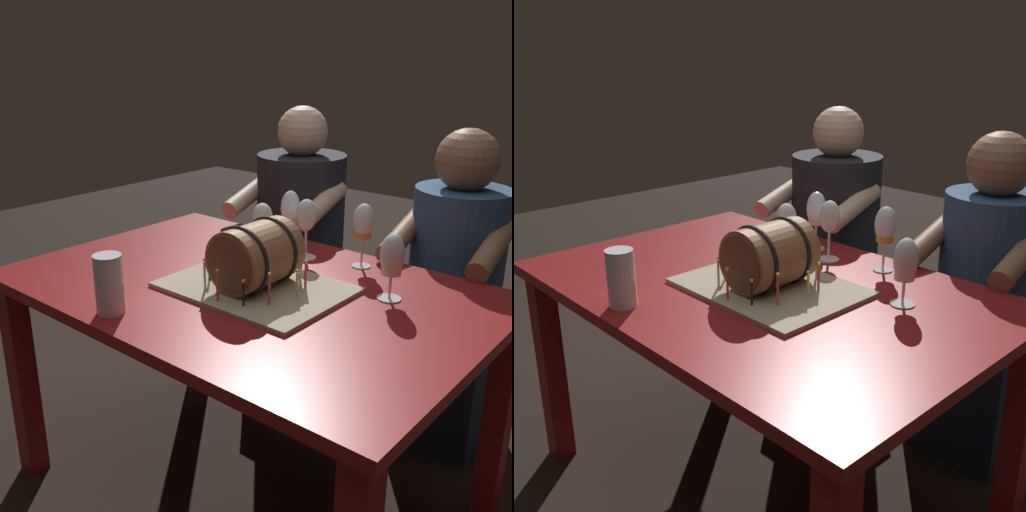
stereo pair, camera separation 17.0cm
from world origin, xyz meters
TOP-DOWN VIEW (x-y plane):
  - ground_plane at (0.00, 0.00)m, footprint 8.00×8.00m
  - dining_table at (0.00, 0.00)m, footprint 1.38×0.92m
  - barrel_cake at (0.04, -0.01)m, footprint 0.50×0.37m
  - wine_glass_rose at (-0.11, 0.35)m, footprint 0.07×0.07m
  - wine_glass_red at (-0.14, 0.23)m, footprint 0.07×0.07m
  - wine_glass_amber at (0.17, 0.35)m, footprint 0.07×0.07m
  - wine_glass_white at (0.37, 0.17)m, footprint 0.07×0.07m
  - wine_glass_empty at (-0.01, 0.30)m, footprint 0.07×0.07m
  - beer_pint at (-0.14, -0.38)m, footprint 0.07×0.07m
  - person_seated_left at (-0.33, 0.71)m, footprint 0.43×0.51m
  - person_seated_right at (0.33, 0.71)m, footprint 0.38×0.48m

SIDE VIEW (x-z plane):
  - ground_plane at x=0.00m, z-range 0.00..0.00m
  - person_seated_right at x=0.33m, z-range -0.05..1.09m
  - person_seated_left at x=-0.33m, z-range -0.03..1.13m
  - dining_table at x=0.00m, z-range 0.26..0.99m
  - beer_pint at x=-0.14m, z-range 0.72..0.88m
  - barrel_cake at x=0.04m, z-range 0.71..0.91m
  - wine_glass_red at x=-0.14m, z-range 0.76..0.93m
  - wine_glass_white at x=0.37m, z-range 0.75..0.94m
  - wine_glass_rose at x=-0.11m, z-range 0.76..0.96m
  - wine_glass_amber at x=0.17m, z-range 0.76..0.97m
  - wine_glass_empty at x=-0.01m, z-range 0.77..0.96m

